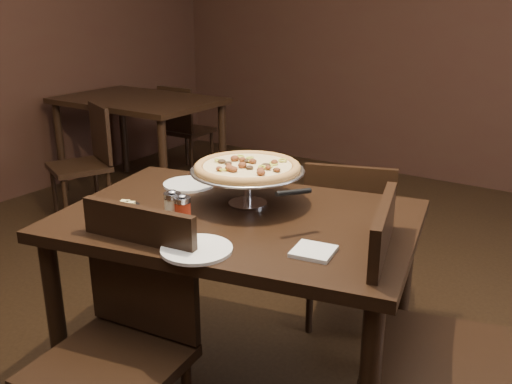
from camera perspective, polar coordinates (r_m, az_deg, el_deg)
The scene contains 16 objects.
room at distance 2.04m, azimuth -1.14°, elevation 12.98°, with size 6.04×7.04×2.84m.
dining_table at distance 2.21m, azimuth -1.80°, elevation -4.92°, with size 1.48×1.13×0.83m.
background_table at distance 4.91m, azimuth -11.65°, elevation 7.93°, with size 1.31×0.87×0.82m.
pizza_stand at distance 2.23m, azimuth -0.86°, elevation 2.43°, with size 0.45×0.45×0.19m.
parmesan_shaker at distance 2.14m, azimuth -8.33°, elevation -1.30°, with size 0.06×0.06×0.11m.
pepper_flake_shaker at distance 2.10m, azimuth -7.34°, elevation -1.69°, with size 0.06×0.06×0.11m.
packet_caddy at distance 2.18m, azimuth -12.65°, elevation -1.85°, with size 0.09×0.09×0.07m.
napkin_stack at distance 1.86m, azimuth 5.77°, elevation -5.93°, with size 0.13×0.13×0.01m, color silver.
plate_left at distance 2.52m, azimuth -6.73°, elevation 0.78°, with size 0.22×0.22×0.01m, color white.
plate_near at distance 1.88m, azimuth -5.97°, elevation -5.73°, with size 0.24×0.24×0.01m, color white.
serving_spatula at distance 1.96m, azimuth 3.78°, elevation -0.10°, with size 0.17×0.17×0.02m.
chair_far at distance 2.84m, azimuth 9.28°, elevation -4.67°, with size 0.53×0.53×0.89m.
chair_near at distance 2.04m, azimuth -13.23°, elevation -14.07°, with size 0.49×0.49×0.96m.
chair_side at distance 2.03m, azimuth 15.61°, elevation -13.61°, with size 0.57×0.57×1.00m.
bg_chair_far at distance 5.46m, azimuth -7.26°, elevation 6.55°, with size 0.39×0.39×0.84m.
bg_chair_near at distance 4.45m, azimuth -16.51°, elevation 3.26°, with size 0.53×0.53×0.86m.
Camera 1 is at (1.21, -1.65, 1.61)m, focal length 40.00 mm.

